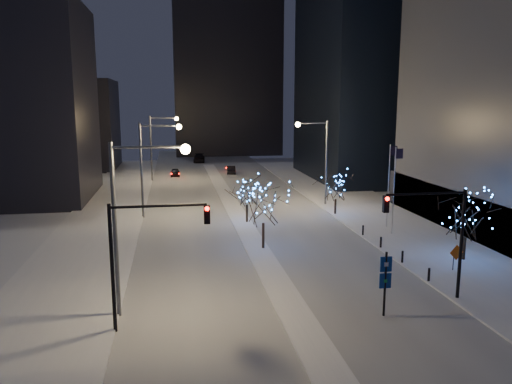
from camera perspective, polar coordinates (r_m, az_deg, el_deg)
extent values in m
plane|color=silver|center=(29.34, 4.69, -14.20)|extent=(160.00, 160.00, 0.00)
cube|color=silver|center=(62.42, -3.15, -0.92)|extent=(20.00, 130.00, 0.02)
cube|color=white|center=(57.54, -2.59, -1.82)|extent=(2.00, 80.00, 0.15)
cube|color=white|center=(52.14, 15.42, -3.46)|extent=(10.00, 90.00, 0.15)
cube|color=white|center=(47.99, -17.99, -4.79)|extent=(8.00, 90.00, 0.15)
cube|color=black|center=(97.88, -21.02, 7.20)|extent=(18.00, 16.00, 16.00)
cube|color=black|center=(118.87, -3.43, 14.56)|extent=(24.00, 14.00, 42.00)
cylinder|color=#595E66|center=(28.95, -15.81, -4.39)|extent=(0.24, 0.24, 10.00)
cylinder|color=#595E66|center=(28.00, -12.20, 5.05)|extent=(4.00, 0.16, 0.16)
sphere|color=#FFCD7F|center=(27.99, -8.08, 4.87)|extent=(0.56, 0.56, 0.56)
cylinder|color=#595E66|center=(53.44, -12.96, 2.35)|extent=(0.24, 0.24, 10.00)
cylinder|color=#595E66|center=(52.93, -10.99, 7.47)|extent=(4.00, 0.16, 0.16)
sphere|color=#FFCD7F|center=(52.93, -8.80, 7.37)|extent=(0.56, 0.56, 0.56)
cylinder|color=#595E66|center=(78.26, -11.90, 4.85)|extent=(0.24, 0.24, 10.00)
cylinder|color=#595E66|center=(77.91, -10.55, 8.33)|extent=(4.00, 0.16, 0.16)
sphere|color=#FFCD7F|center=(77.90, -9.06, 8.27)|extent=(0.56, 0.56, 0.56)
cylinder|color=#595E66|center=(59.02, 8.05, 3.25)|extent=(0.24, 0.24, 10.00)
cylinder|color=#595E66|center=(58.13, 6.50, 7.83)|extent=(3.50, 0.16, 0.16)
sphere|color=#FFCD7F|center=(57.69, 4.81, 7.69)|extent=(0.56, 0.56, 0.56)
cylinder|color=black|center=(27.47, -16.10, -8.47)|extent=(0.20, 0.20, 7.00)
cylinder|color=black|center=(26.42, -11.07, -1.58)|extent=(5.00, 0.14, 0.14)
cube|color=black|center=(26.58, -5.63, -2.58)|extent=(0.32, 0.28, 1.00)
sphere|color=#FF0C05|center=(26.33, -5.62, -1.92)|extent=(0.22, 0.22, 0.22)
cylinder|color=black|center=(33.03, 22.39, -5.68)|extent=(0.20, 0.20, 7.00)
cylinder|color=black|center=(31.07, 18.88, -0.17)|extent=(5.00, 0.14, 0.14)
cube|color=black|center=(30.07, 14.62, -1.35)|extent=(0.32, 0.28, 1.00)
sphere|color=#FF0C05|center=(29.84, 14.79, -0.76)|extent=(0.22, 0.22, 0.22)
cylinder|color=silver|center=(46.94, 15.47, 0.12)|extent=(0.10, 0.10, 8.00)
cube|color=black|center=(46.63, 16.06, 4.24)|extent=(0.70, 0.03, 0.90)
cylinder|color=silver|center=(49.42, 14.89, 0.64)|extent=(0.10, 0.10, 8.00)
cube|color=black|center=(49.13, 15.45, 4.56)|extent=(0.70, 0.03, 0.90)
cylinder|color=black|center=(36.19, 19.16, -8.90)|extent=(0.16, 0.16, 0.90)
cylinder|color=black|center=(39.55, 16.39, -7.11)|extent=(0.16, 0.16, 0.90)
cylinder|color=black|center=(43.03, 14.08, -5.58)|extent=(0.16, 0.16, 0.90)
cylinder|color=black|center=(46.59, 12.13, -4.29)|extent=(0.16, 0.16, 0.90)
imported|color=black|center=(83.17, -9.23, 2.22)|extent=(1.55, 3.77, 1.28)
imported|color=black|center=(85.43, -2.87, 2.57)|extent=(1.70, 4.14, 1.33)
imported|color=black|center=(102.02, -6.51, 3.85)|extent=(2.62, 5.58, 1.58)
cylinder|color=black|center=(41.49, 0.83, -4.99)|extent=(0.22, 0.22, 2.11)
cylinder|color=black|center=(50.38, -1.05, -2.45)|extent=(0.22, 0.22, 1.76)
cylinder|color=black|center=(41.76, 22.69, -5.95)|extent=(0.22, 0.22, 1.77)
cylinder|color=black|center=(54.68, 9.05, -1.64)|extent=(0.22, 0.22, 1.60)
cylinder|color=black|center=(29.73, 14.53, -10.18)|extent=(0.13, 0.13, 3.82)
cube|color=navy|center=(29.34, 14.64, -7.98)|extent=(0.68, 0.10, 0.87)
cube|color=navy|center=(29.66, 14.55, -9.79)|extent=(0.68, 0.10, 0.87)
cylinder|color=black|center=(38.97, 21.62, -7.53)|extent=(0.06, 0.06, 1.11)
cylinder|color=black|center=(39.17, 22.13, -7.47)|extent=(0.06, 0.06, 1.11)
cube|color=#ED5D0C|center=(38.85, 21.95, -6.43)|extent=(1.14, 0.20, 1.14)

